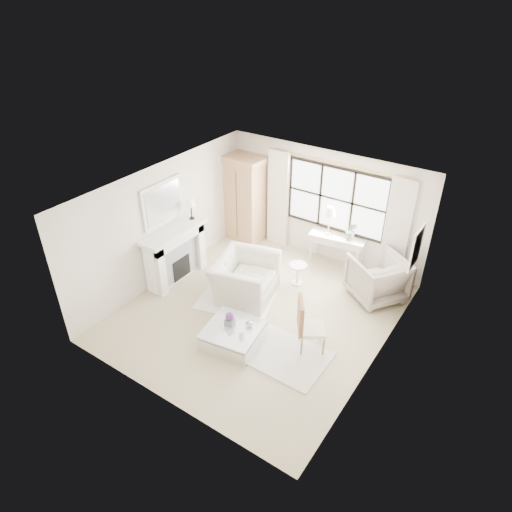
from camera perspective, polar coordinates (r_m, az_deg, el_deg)
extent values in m
plane|color=#C7B894|center=(9.55, 0.32, -7.03)|extent=(5.50, 5.50, 0.00)
plane|color=silver|center=(8.11, 0.38, 7.90)|extent=(5.50, 5.50, 0.00)
plane|color=white|center=(10.86, 8.50, 6.27)|extent=(5.00, 0.00, 5.00)
plane|color=beige|center=(7.10, -12.32, -10.07)|extent=(5.00, 0.00, 5.00)
plane|color=beige|center=(10.17, -11.47, 4.07)|extent=(0.00, 5.50, 5.50)
plane|color=silver|center=(7.90, 15.66, -5.63)|extent=(0.00, 5.50, 5.50)
cube|color=silver|center=(10.63, 10.01, 7.02)|extent=(2.40, 0.02, 1.50)
cylinder|color=#BE9242|center=(10.24, 10.32, 11.31)|extent=(3.30, 0.04, 0.04)
cube|color=white|center=(11.34, 2.79, 7.11)|extent=(0.55, 0.10, 2.47)
cube|color=beige|center=(10.29, 17.15, 2.82)|extent=(0.55, 0.10, 2.47)
cube|color=white|center=(10.41, -10.19, 0.09)|extent=(0.34, 1.50, 1.18)
cube|color=#B2B3BA|center=(10.34, -9.48, -0.47)|extent=(0.03, 1.22, 0.97)
cube|color=black|center=(10.45, -9.33, -1.46)|extent=(0.06, 0.52, 0.50)
cube|color=white|center=(10.07, -10.37, 3.05)|extent=(0.58, 1.66, 0.08)
cube|color=silver|center=(9.93, -11.64, 6.51)|extent=(0.05, 1.15, 0.95)
cube|color=silver|center=(9.91, -11.52, 6.48)|extent=(0.02, 1.00, 0.80)
cube|color=white|center=(9.19, 19.40, 0.96)|extent=(0.04, 0.62, 0.82)
cube|color=beige|center=(9.19, 19.28, 0.99)|extent=(0.01, 0.52, 0.72)
cylinder|color=black|center=(10.43, -8.02, 4.70)|extent=(0.12, 0.12, 0.03)
cylinder|color=black|center=(10.35, -8.09, 5.51)|extent=(0.03, 0.03, 0.30)
cone|color=#FDF3CF|center=(10.25, -8.19, 6.70)|extent=(0.22, 0.22, 0.18)
cube|color=tan|center=(11.68, -1.57, 6.93)|extent=(1.03, 0.65, 2.10)
cube|color=tan|center=(11.25, -1.65, 12.09)|extent=(1.16, 0.76, 0.14)
cube|color=silver|center=(10.80, 10.13, 1.91)|extent=(1.29, 0.59, 0.14)
cube|color=silver|center=(10.75, 10.17, 2.33)|extent=(1.35, 0.64, 0.06)
cylinder|color=#B18F3D|center=(10.80, 8.99, 2.86)|extent=(0.14, 0.14, 0.03)
cylinder|color=#B18F3D|center=(10.69, 9.10, 4.01)|extent=(0.02, 0.02, 0.46)
cone|color=#F1E3C5|center=(10.54, 9.25, 5.54)|extent=(0.28, 0.28, 0.22)
imported|color=#59764F|center=(10.52, 11.84, 3.06)|extent=(0.26, 0.22, 0.46)
cylinder|color=white|center=(10.39, 5.15, -3.36)|extent=(0.26, 0.26, 0.03)
cylinder|color=white|center=(10.26, 5.21, -2.29)|extent=(0.06, 0.06, 0.44)
cylinder|color=silver|center=(10.13, 5.28, -1.17)|extent=(0.40, 0.40, 0.03)
cube|color=white|center=(9.83, -2.57, -5.61)|extent=(1.79, 1.47, 0.03)
cube|color=silver|center=(8.60, 3.59, -12.32)|extent=(1.55, 1.16, 0.03)
imported|color=beige|center=(9.77, -1.41, -2.72)|extent=(1.48, 1.61, 0.89)
imported|color=#A5998B|center=(10.03, 14.93, -2.65)|extent=(1.47, 1.47, 0.98)
cube|color=white|center=(8.52, 7.03, -9.03)|extent=(0.65, 0.66, 0.07)
cube|color=#996840|center=(8.28, 5.59, -7.39)|extent=(0.31, 0.42, 0.60)
cube|color=silver|center=(8.75, -2.87, -10.07)|extent=(1.14, 1.14, 0.32)
cube|color=silver|center=(8.61, -2.91, -9.08)|extent=(1.14, 1.14, 0.04)
cube|color=slate|center=(8.64, -3.31, -8.21)|extent=(0.20, 0.20, 0.12)
sphere|color=#542C6E|center=(8.56, -3.34, -7.52)|extent=(0.15, 0.15, 0.15)
cylinder|color=white|center=(8.39, -1.85, -9.69)|extent=(0.08, 0.08, 0.12)
imported|color=silver|center=(8.58, -0.83, -8.37)|extent=(0.15, 0.15, 0.15)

